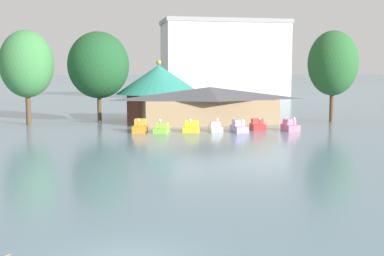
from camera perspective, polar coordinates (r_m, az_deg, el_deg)
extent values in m
cube|color=orange|center=(55.71, -6.01, -0.07)|extent=(2.02, 2.96, 0.75)
cube|color=gold|center=(55.96, -5.97, 0.71)|extent=(1.47, 1.47, 0.71)
cylinder|color=orange|center=(54.57, -6.18, 0.47)|extent=(0.14, 0.14, 0.54)
sphere|color=white|center=(54.53, -6.19, 0.91)|extent=(0.30, 0.30, 0.30)
cube|color=#8CCC3F|center=(55.06, -3.52, -0.23)|extent=(2.20, 3.03, 0.55)
cube|color=#A0E24F|center=(55.33, -3.47, 0.36)|extent=(1.55, 1.54, 0.52)
cylinder|color=#8CCC3F|center=(53.93, -3.73, 0.31)|extent=(0.14, 0.14, 0.74)
sphere|color=white|center=(53.87, -3.74, 0.88)|extent=(0.34, 0.34, 0.34)
cube|color=yellow|center=(55.53, -0.08, -0.13)|extent=(2.36, 2.89, 0.62)
cube|color=yellow|center=(55.76, -0.03, 0.57)|extent=(1.68, 1.51, 0.67)
cylinder|color=yellow|center=(54.48, -0.23, 0.38)|extent=(0.14, 0.14, 0.57)
sphere|color=white|center=(54.43, -0.23, 0.88)|extent=(0.38, 0.38, 0.38)
cube|color=white|center=(55.91, 2.72, -0.11)|extent=(1.38, 2.25, 0.58)
cube|color=white|center=(56.12, 2.66, 0.48)|extent=(1.14, 1.03, 0.50)
cylinder|color=white|center=(54.98, 2.91, 0.45)|extent=(0.14, 0.14, 0.69)
sphere|color=white|center=(54.93, 2.91, 0.97)|extent=(0.33, 0.33, 0.33)
cube|color=#B299D8|center=(55.64, 5.46, -0.10)|extent=(1.40, 2.78, 0.70)
cube|color=#C8ADF0|center=(55.90, 5.36, 0.63)|extent=(1.18, 1.26, 0.67)
cylinder|color=#B299D8|center=(54.53, 5.81, 0.39)|extent=(0.14, 0.14, 0.50)
sphere|color=white|center=(54.49, 5.81, 0.83)|extent=(0.35, 0.35, 0.35)
cube|color=red|center=(57.97, 7.59, 0.12)|extent=(1.73, 2.58, 0.67)
cube|color=#E8423C|center=(58.20, 7.53, 0.78)|extent=(1.37, 1.22, 0.60)
cylinder|color=red|center=(56.96, 7.82, 0.63)|extent=(0.14, 0.14, 0.56)
sphere|color=white|center=(56.92, 7.82, 1.06)|extent=(0.29, 0.29, 0.29)
cube|color=pink|center=(57.62, 11.26, 0.04)|extent=(1.54, 2.35, 0.72)
cube|color=pink|center=(57.80, 11.15, 0.71)|extent=(1.26, 1.09, 0.59)
cylinder|color=pink|center=(56.73, 11.66, 0.61)|extent=(0.14, 0.14, 0.62)
sphere|color=white|center=(56.68, 11.67, 1.08)|extent=(0.32, 0.32, 0.32)
cube|color=#9E7F5B|center=(63.79, 2.03, 1.88)|extent=(17.00, 5.61, 3.14)
pyramid|color=#4C4C51|center=(63.64, 2.04, 4.02)|extent=(18.36, 6.45, 1.63)
cylinder|color=brown|center=(68.10, -3.81, 2.39)|extent=(8.83, 8.83, 3.69)
cone|color=teal|center=(67.93, -3.83, 5.60)|extent=(11.77, 11.77, 3.94)
sphere|color=#B7993D|center=(67.93, -3.85, 7.56)|extent=(0.70, 0.70, 0.70)
cylinder|color=brown|center=(66.14, -18.33, 1.86)|extent=(0.61, 0.61, 3.47)
ellipsoid|color=#3D7F42|center=(65.95, -18.52, 7.02)|extent=(6.69, 6.69, 8.45)
cylinder|color=brown|center=(66.66, -10.62, 2.00)|extent=(0.54, 0.54, 3.21)
ellipsoid|color=#1E5128|center=(66.46, -10.73, 7.14)|extent=(8.02, 8.02, 8.72)
cylinder|color=brown|center=(68.98, 15.77, 2.16)|extent=(0.56, 0.56, 3.55)
ellipsoid|color=#28602D|center=(68.81, 15.93, 7.20)|extent=(6.62, 6.62, 8.59)
cube|color=beige|center=(125.92, 3.74, 7.66)|extent=(30.55, 13.68, 18.38)
cube|color=#999993|center=(126.48, 3.77, 12.05)|extent=(31.16, 13.95, 1.00)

